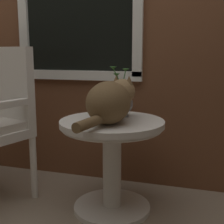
# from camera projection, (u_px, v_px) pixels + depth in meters

# --- Properties ---
(ground_plane) EXTENTS (6.00, 6.00, 0.00)m
(ground_plane) POSITION_uv_depth(u_px,v_px,m) (58.00, 219.00, 1.86)
(ground_plane) COLOR gray
(back_wall) EXTENTS (4.00, 0.07, 2.60)m
(back_wall) POSITION_uv_depth(u_px,v_px,m) (95.00, 7.00, 2.27)
(back_wall) COLOR brown
(back_wall) RESTS_ON ground_plane
(wicker_side_table) EXTENTS (0.63, 0.63, 0.57)m
(wicker_side_table) POSITION_uv_depth(u_px,v_px,m) (112.00, 149.00, 1.91)
(wicker_side_table) COLOR silver
(wicker_side_table) RESTS_ON ground_plane
(cat) EXTENTS (0.29, 0.60, 0.26)m
(cat) POSITION_uv_depth(u_px,v_px,m) (111.00, 101.00, 1.78)
(cat) COLOR brown
(cat) RESTS_ON wicker_side_table
(pewter_vase_with_ivy) EXTENTS (0.14, 0.14, 0.31)m
(pewter_vase_with_ivy) POSITION_uv_depth(u_px,v_px,m) (122.00, 101.00, 1.97)
(pewter_vase_with_ivy) COLOR slate
(pewter_vase_with_ivy) RESTS_ON wicker_side_table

